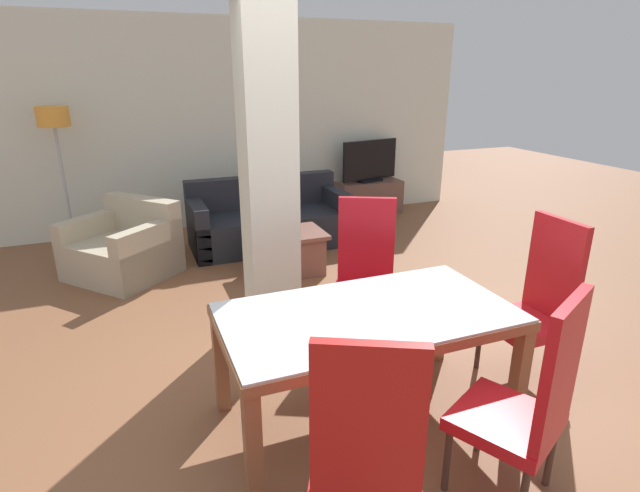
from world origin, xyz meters
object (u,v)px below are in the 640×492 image
at_px(dining_chair_near_left, 366,449).
at_px(dining_chair_far_right, 366,271).
at_px(sofa, 269,222).
at_px(dining_chair_near_right, 529,401).
at_px(bottle, 266,223).
at_px(armchair, 124,250).
at_px(dining_chair_head_right, 538,299).
at_px(dining_table, 367,333).
at_px(tv_stand, 369,197).
at_px(floor_lamp, 55,130).
at_px(coffee_table, 287,253).
at_px(tv_screen, 370,161).

distance_m(dining_chair_near_left, dining_chair_far_right, 1.92).
bearing_deg(sofa, dining_chair_near_right, 90.93).
bearing_deg(dining_chair_far_right, bottle, -52.60).
bearing_deg(dining_chair_far_right, armchair, -24.60).
xyz_separation_m(dining_chair_head_right, dining_chair_far_right, (-0.86, 0.88, 0.00)).
bearing_deg(dining_table, tv_stand, 63.04).
xyz_separation_m(armchair, floor_lamp, (-0.57, 1.12, 1.13)).
xyz_separation_m(dining_table, coffee_table, (0.27, 2.41, -0.36)).
relative_size(dining_chair_near_right, tv_stand, 1.17).
xyz_separation_m(bottle, tv_screen, (2.06, 1.69, 0.25)).
height_order(dining_chair_head_right, dining_chair_far_right, same).
relative_size(dining_chair_head_right, coffee_table, 1.44).
bearing_deg(dining_chair_near_right, dining_chair_near_left, 153.28).
distance_m(bottle, tv_screen, 2.67).
xyz_separation_m(dining_chair_near_left, armchair, (-0.89, 3.83, -0.30)).
bearing_deg(bottle, sofa, 72.44).
xyz_separation_m(dining_chair_near_left, tv_stand, (2.57, 5.06, -0.33)).
bearing_deg(floor_lamp, coffee_table, -38.12).
height_order(dining_chair_far_right, dining_chair_near_right, same).
height_order(tv_stand, tv_screen, tv_screen).
distance_m(coffee_table, tv_stand, 2.60).
bearing_deg(tv_screen, bottle, 27.79).
relative_size(dining_chair_near_right, sofa, 0.60).
relative_size(dining_chair_far_right, coffee_table, 1.44).
height_order(dining_table, dining_chair_near_right, dining_chair_near_right).
height_order(bottle, floor_lamp, floor_lamp).
xyz_separation_m(armchair, coffee_table, (1.59, -0.58, -0.04)).
relative_size(dining_table, coffee_table, 2.15).
relative_size(dining_chair_near_left, floor_lamp, 0.68).
relative_size(dining_chair_far_right, floor_lamp, 0.68).
bearing_deg(floor_lamp, tv_stand, 1.58).
height_order(dining_chair_near_right, bottle, dining_chair_near_right).
distance_m(dining_chair_far_right, tv_stand, 3.77).
distance_m(dining_chair_far_right, bottle, 1.68).
relative_size(tv_stand, floor_lamp, 0.58).
xyz_separation_m(dining_chair_near_right, coffee_table, (-0.16, 3.25, -0.35)).
distance_m(dining_chair_near_left, coffee_table, 3.35).
distance_m(dining_table, tv_stand, 4.74).
bearing_deg(tv_stand, armchair, -160.49).
relative_size(dining_chair_near_left, armchair, 0.89).
xyz_separation_m(dining_table, bottle, (0.09, 2.53, -0.05)).
height_order(sofa, bottle, sofa).
relative_size(dining_chair_near_right, coffee_table, 1.44).
xyz_separation_m(dining_chair_head_right, bottle, (-1.20, 2.53, -0.04)).
relative_size(sofa, tv_screen, 2.04).
relative_size(coffee_table, tv_stand, 0.81).
bearing_deg(tv_stand, sofa, -154.93).
height_order(dining_table, dining_chair_near_left, dining_chair_near_left).
distance_m(dining_chair_near_left, dining_chair_near_right, 0.85).
height_order(bottle, tv_stand, bottle).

